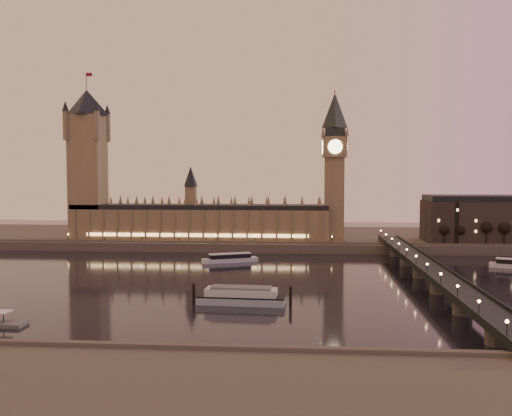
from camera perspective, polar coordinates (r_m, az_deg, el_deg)
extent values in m
plane|color=black|center=(280.94, -1.95, -7.41)|extent=(700.00, 700.00, 0.00)
cube|color=#423D35|center=(441.96, 4.34, -3.03)|extent=(560.00, 130.00, 6.00)
cube|color=brown|center=(403.07, -5.68, -1.67)|extent=(180.00, 26.00, 22.00)
cube|color=black|center=(402.13, -5.69, 0.12)|extent=(180.00, 22.00, 3.20)
cube|color=#FFCC7F|center=(390.45, -6.02, -2.72)|extent=(153.00, 0.25, 2.20)
cube|color=brown|center=(423.01, -16.45, 2.93)|extent=(22.00, 22.00, 88.00)
cone|color=black|center=(425.91, -16.57, 10.07)|extent=(31.68, 31.68, 18.00)
cylinder|color=black|center=(427.93, -16.61, 12.07)|extent=(0.44, 0.44, 12.00)
cube|color=maroon|center=(427.86, -16.34, 12.69)|extent=(4.00, 0.15, 2.50)
cube|color=brown|center=(396.18, 7.81, 0.84)|extent=(13.00, 13.00, 58.00)
cube|color=brown|center=(396.16, 7.86, 6.05)|extent=(16.00, 16.00, 14.00)
cylinder|color=#FFEAA5|center=(388.00, 7.93, 6.10)|extent=(9.60, 0.35, 9.60)
cylinder|color=#FFEAA5|center=(395.77, 6.67, 6.06)|extent=(0.35, 9.60, 9.60)
cube|color=black|center=(396.73, 7.87, 7.49)|extent=(13.00, 13.00, 6.00)
cone|color=black|center=(398.06, 7.89, 9.64)|extent=(17.68, 17.68, 24.00)
sphere|color=gold|center=(399.67, 7.90, 11.50)|extent=(2.00, 2.00, 2.00)
cube|color=black|center=(284.40, 16.90, -5.79)|extent=(13.00, 260.00, 2.00)
cube|color=black|center=(282.88, 15.65, -5.51)|extent=(0.60, 260.00, 1.00)
cube|color=black|center=(285.58, 18.14, -5.47)|extent=(0.60, 260.00, 1.00)
cube|color=black|center=(426.42, 23.79, -1.26)|extent=(110.00, 36.00, 28.00)
cube|color=black|center=(425.48, 23.84, 0.89)|extent=(108.00, 34.00, 4.00)
cylinder|color=black|center=(396.56, 18.10, -2.80)|extent=(0.70, 0.70, 9.74)
sphere|color=black|center=(396.05, 18.12, -2.07)|extent=(6.49, 6.49, 6.49)
cylinder|color=black|center=(399.97, 19.99, -2.78)|extent=(0.70, 0.70, 9.74)
sphere|color=black|center=(399.46, 20.01, -2.06)|extent=(6.49, 6.49, 6.49)
cylinder|color=black|center=(403.80, 21.85, -2.77)|extent=(0.70, 0.70, 9.74)
sphere|color=black|center=(403.30, 21.87, -2.05)|extent=(6.49, 6.49, 6.49)
cylinder|color=black|center=(408.05, 23.67, -2.75)|extent=(0.70, 0.70, 9.74)
sphere|color=black|center=(407.55, 23.69, -2.03)|extent=(6.49, 6.49, 6.49)
cube|color=silver|center=(342.58, -2.62, -5.23)|extent=(33.54, 19.76, 2.45)
cube|color=black|center=(342.21, -2.62, -4.82)|extent=(25.05, 15.15, 2.45)
cube|color=silver|center=(342.01, -2.62, -4.58)|extent=(25.77, 15.68, 0.45)
cube|color=#8CA7B2|center=(235.01, -1.48, -9.22)|extent=(36.21, 12.12, 2.90)
cube|color=black|center=(234.63, -1.48, -8.81)|extent=(36.21, 12.12, 0.56)
cube|color=silver|center=(234.27, -1.48, -8.39)|extent=(29.47, 10.61, 2.90)
cube|color=#595B5E|center=(233.90, -1.48, -7.95)|extent=(24.95, 9.24, 0.78)
cylinder|color=black|center=(239.49, -6.25, -8.42)|extent=(1.23, 1.23, 7.58)
cylinder|color=black|center=(233.13, 3.47, -8.74)|extent=(1.23, 1.23, 7.58)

